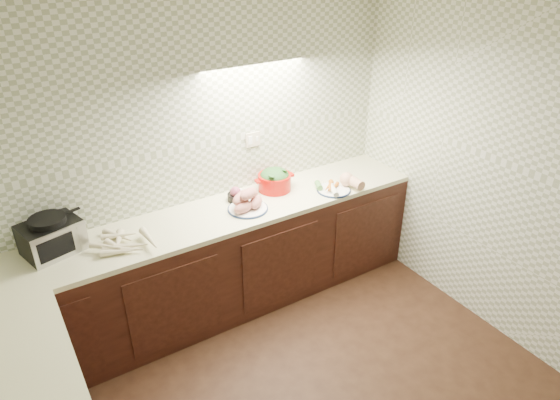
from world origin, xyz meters
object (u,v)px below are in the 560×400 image
toaster_oven (51,236)px  veg_plate (339,184)px  sweet_potato_plate (247,202)px  onion_bowl (237,195)px  parsnip_pile (127,240)px  dutch_oven (275,179)px

toaster_oven → veg_plate: 2.25m
sweet_potato_plate → onion_bowl: 0.17m
parsnip_pile → onion_bowl: bearing=9.5°
parsnip_pile → dutch_oven: size_ratio=1.29×
parsnip_pile → onion_bowl: size_ratio=2.79×
onion_bowl → dutch_oven: 0.36m
dutch_oven → veg_plate: bearing=-24.3°
parsnip_pile → onion_bowl: onion_bowl is taller
toaster_oven → dutch_oven: toaster_oven is taller
sweet_potato_plate → onion_bowl: sweet_potato_plate is taller
parsnip_pile → sweet_potato_plate: (0.95, -0.01, 0.03)m
veg_plate → sweet_potato_plate: bearing=172.7°
toaster_oven → veg_plate: size_ratio=1.20×
sweet_potato_plate → onion_bowl: bearing=88.5°
onion_bowl → toaster_oven: bearing=179.5°
veg_plate → toaster_oven: bearing=172.5°
parsnip_pile → veg_plate: bearing=-3.9°
sweet_potato_plate → veg_plate: sweet_potato_plate is taller
sweet_potato_plate → dutch_oven: (0.36, 0.17, 0.03)m
toaster_oven → parsnip_pile: toaster_oven is taller
onion_bowl → veg_plate: 0.87m
toaster_oven → parsnip_pile: 0.49m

